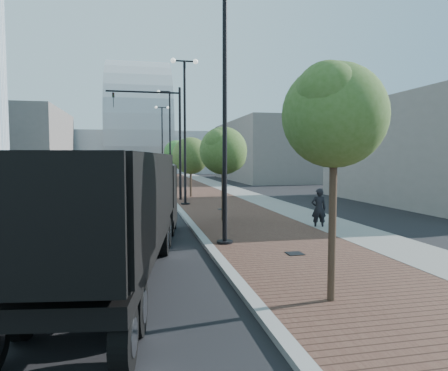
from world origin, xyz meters
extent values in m
cube|color=#4C2D23|center=(3.50, 40.00, 0.06)|extent=(7.00, 140.00, 0.12)
cube|color=slate|center=(6.20, 40.00, 0.07)|extent=(2.40, 140.00, 0.13)
cube|color=gray|center=(0.00, 40.00, 0.07)|extent=(0.30, 140.00, 0.14)
cube|color=slate|center=(-13.00, 40.00, 0.06)|extent=(4.00, 140.00, 0.12)
cube|color=black|center=(-2.00, 13.03, 1.58)|extent=(2.65, 2.72, 2.42)
cube|color=black|center=(-1.78, 14.51, 0.79)|extent=(2.27, 0.78, 1.21)
cube|color=black|center=(-2.21, 11.54, 0.98)|extent=(2.41, 1.07, 0.46)
cube|color=black|center=(-3.00, 6.10, 0.98)|extent=(3.43, 8.78, 0.33)
cube|color=black|center=(-3.00, 6.10, 1.35)|extent=(3.52, 8.80, 0.11)
cube|color=black|center=(-4.15, 6.26, 2.28)|extent=(1.33, 8.48, 1.86)
cube|color=black|center=(-1.85, 5.93, 2.28)|extent=(1.33, 8.48, 1.86)
cube|color=black|center=(-3.65, 1.60, 2.28)|extent=(2.32, 0.44, 1.86)
cube|color=black|center=(-2.35, 10.59, 2.28)|extent=(2.32, 0.44, 1.86)
cylinder|color=black|center=(-3.05, 12.57, 0.51)|extent=(0.42, 1.05, 1.02)
cylinder|color=silver|center=(-3.05, 12.57, 0.51)|extent=(0.39, 0.60, 0.56)
cylinder|color=black|center=(-1.12, 12.29, 0.51)|extent=(0.42, 1.05, 1.02)
cylinder|color=silver|center=(-1.12, 12.29, 0.51)|extent=(0.39, 0.60, 0.56)
cylinder|color=black|center=(-2.82, 14.16, 0.51)|extent=(0.42, 1.05, 1.02)
cylinder|color=silver|center=(-2.82, 14.16, 0.51)|extent=(0.39, 0.60, 0.56)
cylinder|color=black|center=(-0.89, 13.88, 0.51)|extent=(0.42, 1.05, 1.02)
cylinder|color=silver|center=(-0.89, 13.88, 0.51)|extent=(0.39, 0.60, 0.56)
cylinder|color=black|center=(-2.57, 2.20, 0.51)|extent=(0.42, 1.05, 1.02)
cylinder|color=silver|center=(-2.57, 2.20, 0.51)|extent=(0.39, 0.60, 0.56)
cylinder|color=black|center=(-4.33, 3.66, 0.51)|extent=(0.42, 1.05, 1.02)
cylinder|color=silver|center=(-4.33, 3.66, 0.51)|extent=(0.39, 0.60, 0.56)
cylinder|color=black|center=(-2.40, 3.39, 0.51)|extent=(0.42, 1.05, 1.02)
cylinder|color=silver|center=(-2.40, 3.39, 0.51)|extent=(0.39, 0.60, 0.56)
cylinder|color=black|center=(-3.50, 9.40, 0.51)|extent=(0.42, 1.05, 1.02)
cylinder|color=silver|center=(-3.50, 9.40, 0.51)|extent=(0.39, 0.60, 0.56)
cylinder|color=black|center=(-1.57, 9.13, 0.51)|extent=(0.42, 1.05, 1.02)
cylinder|color=silver|center=(-1.57, 9.13, 0.51)|extent=(0.39, 0.60, 0.56)
cylinder|color=black|center=(-3.33, 10.59, 0.51)|extent=(0.42, 1.05, 1.02)
cylinder|color=silver|center=(-3.33, 10.59, 0.51)|extent=(0.39, 0.60, 0.56)
cylinder|color=black|center=(-1.40, 10.31, 0.51)|extent=(0.42, 1.05, 1.02)
cylinder|color=silver|center=(-1.40, 10.31, 0.51)|extent=(0.39, 0.60, 0.56)
imported|color=silver|center=(-2.80, 23.02, 0.70)|extent=(3.02, 4.51, 1.41)
imported|color=black|center=(-5.72, 27.34, 0.59)|extent=(2.65, 4.54, 1.19)
imported|color=black|center=(-3.20, 37.28, 0.70)|extent=(1.97, 4.81, 1.39)
imported|color=black|center=(5.28, 12.43, 0.89)|extent=(0.71, 0.53, 1.79)
cylinder|color=black|center=(0.60, 10.00, 0.10)|extent=(0.56, 0.56, 0.20)
cylinder|color=black|center=(0.60, 10.00, 4.62)|extent=(0.16, 0.16, 9.00)
cylinder|color=black|center=(0.60, 22.00, 0.10)|extent=(0.56, 0.56, 0.20)
cylinder|color=black|center=(0.60, 22.00, 4.62)|extent=(0.16, 0.16, 9.00)
cylinder|color=black|center=(0.60, 22.00, 9.12)|extent=(1.40, 0.10, 0.10)
sphere|color=silver|center=(-0.10, 22.00, 9.12)|extent=(0.32, 0.32, 0.32)
sphere|color=silver|center=(1.30, 22.00, 9.12)|extent=(0.32, 0.32, 0.32)
cylinder|color=black|center=(0.60, 34.00, 0.10)|extent=(0.56, 0.56, 0.20)
cylinder|color=black|center=(0.60, 34.00, 4.62)|extent=(0.16, 0.16, 9.00)
cylinder|color=black|center=(0.10, 34.00, 9.12)|extent=(1.00, 0.10, 0.10)
sphere|color=silver|center=(-0.40, 34.00, 9.05)|extent=(0.32, 0.32, 0.32)
cylinder|color=black|center=(0.60, 46.00, 0.10)|extent=(0.56, 0.56, 0.20)
cylinder|color=black|center=(0.60, 46.00, 4.62)|extent=(0.16, 0.16, 9.00)
cylinder|color=black|center=(0.60, 46.00, 9.12)|extent=(1.40, 0.10, 0.10)
sphere|color=silver|center=(-0.10, 46.00, 9.12)|extent=(0.32, 0.32, 0.32)
sphere|color=silver|center=(1.30, 46.00, 9.12)|extent=(0.32, 0.32, 0.32)
cylinder|color=black|center=(0.60, 25.00, 4.00)|extent=(0.18, 0.18, 8.00)
cylinder|color=black|center=(-1.90, 25.00, 7.60)|extent=(5.00, 0.12, 0.12)
imported|color=black|center=(-3.90, 25.00, 7.00)|extent=(0.16, 0.20, 1.00)
cylinder|color=#382619|center=(1.60, 4.00, 1.86)|extent=(0.16, 0.16, 3.71)
sphere|color=#375A1E|center=(1.60, 4.00, 3.98)|extent=(2.15, 2.15, 2.15)
sphere|color=#375A1E|center=(2.00, 4.30, 3.71)|extent=(1.50, 1.50, 1.50)
sphere|color=#375A1E|center=(1.30, 3.70, 4.35)|extent=(1.29, 1.29, 1.29)
cylinder|color=#382619|center=(1.60, 15.00, 1.60)|extent=(0.16, 0.16, 3.20)
sphere|color=#38581E|center=(1.60, 15.00, 3.43)|extent=(2.25, 2.25, 2.25)
sphere|color=#38581E|center=(2.00, 15.30, 3.20)|extent=(1.57, 1.57, 1.57)
sphere|color=#38581E|center=(1.30, 14.70, 3.75)|extent=(1.35, 1.35, 1.35)
cylinder|color=#382619|center=(1.60, 27.00, 1.51)|extent=(0.16, 0.16, 3.03)
sphere|color=#37511B|center=(1.60, 27.00, 3.24)|extent=(2.80, 2.80, 2.80)
sphere|color=#37511B|center=(2.00, 27.30, 3.03)|extent=(1.96, 1.96, 1.96)
sphere|color=#37511B|center=(1.30, 26.70, 3.55)|extent=(1.68, 1.68, 1.68)
cylinder|color=#382619|center=(1.60, 39.00, 1.70)|extent=(0.16, 0.16, 3.40)
sphere|color=#2C6623|center=(1.60, 39.00, 3.65)|extent=(2.52, 2.52, 2.52)
sphere|color=#2C6623|center=(2.00, 39.30, 3.40)|extent=(1.76, 1.76, 1.76)
sphere|color=#2C6623|center=(1.30, 38.70, 3.99)|extent=(1.51, 1.51, 1.51)
cube|color=#A1A6AA|center=(-2.00, 85.00, 4.00)|extent=(50.00, 28.00, 8.00)
cube|color=#68625D|center=(-20.00, 60.00, 5.00)|extent=(14.00, 20.00, 10.00)
cube|color=slate|center=(16.00, 50.00, 4.00)|extent=(12.00, 22.00, 8.00)
cube|color=slate|center=(18.00, 20.00, 3.50)|extent=(10.00, 16.00, 7.00)
cube|color=black|center=(2.40, 8.00, 0.13)|extent=(0.50, 0.50, 0.02)
cube|color=black|center=(2.40, 19.00, 0.13)|extent=(0.50, 0.50, 0.02)
camera|label=1|loc=(-2.34, -3.67, 3.12)|focal=32.44mm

